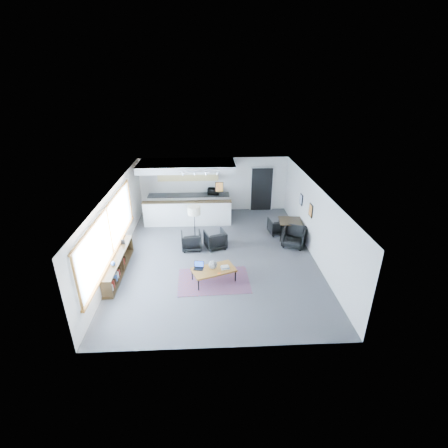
{
  "coord_description": "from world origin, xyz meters",
  "views": [
    {
      "loc": [
        -0.25,
        -10.43,
        6.02
      ],
      "look_at": [
        0.28,
        0.4,
        1.08
      ],
      "focal_mm": 26.0,
      "sensor_mm": 36.0,
      "label": 1
    }
  ],
  "objects_px": {
    "ceramic_pot": "(213,265)",
    "dining_chair_far": "(278,227)",
    "coffee_table": "(214,270)",
    "laptop": "(199,266)",
    "armchair_right": "(215,239)",
    "armchair_left": "(191,240)",
    "microwave": "(213,191)",
    "dining_table": "(290,222)",
    "book_stack": "(225,267)",
    "dining_chair_near": "(294,237)",
    "floor_lamp": "(194,212)"
  },
  "relations": [
    {
      "from": "ceramic_pot",
      "to": "microwave",
      "type": "xyz_separation_m",
      "value": [
        0.13,
        5.76,
        0.53
      ]
    },
    {
      "from": "book_stack",
      "to": "dining_chair_near",
      "type": "xyz_separation_m",
      "value": [
        2.78,
        2.19,
        -0.12
      ]
    },
    {
      "from": "laptop",
      "to": "dining_chair_near",
      "type": "distance_m",
      "value": 4.2
    },
    {
      "from": "floor_lamp",
      "to": "dining_table",
      "type": "distance_m",
      "value": 3.93
    },
    {
      "from": "floor_lamp",
      "to": "microwave",
      "type": "height_order",
      "value": "floor_lamp"
    },
    {
      "from": "laptop",
      "to": "microwave",
      "type": "height_order",
      "value": "microwave"
    },
    {
      "from": "armchair_right",
      "to": "dining_chair_far",
      "type": "xyz_separation_m",
      "value": [
        2.62,
        1.09,
        -0.07
      ]
    },
    {
      "from": "ceramic_pot",
      "to": "floor_lamp",
      "type": "bearing_deg",
      "value": 105.44
    },
    {
      "from": "ceramic_pot",
      "to": "dining_chair_far",
      "type": "height_order",
      "value": "ceramic_pot"
    },
    {
      "from": "ceramic_pot",
      "to": "book_stack",
      "type": "xyz_separation_m",
      "value": [
        0.39,
        -0.01,
        -0.1
      ]
    },
    {
      "from": "armchair_left",
      "to": "floor_lamp",
      "type": "height_order",
      "value": "floor_lamp"
    },
    {
      "from": "laptop",
      "to": "floor_lamp",
      "type": "xyz_separation_m",
      "value": [
        -0.19,
        2.28,
        0.94
      ]
    },
    {
      "from": "ceramic_pot",
      "to": "dining_table",
      "type": "xyz_separation_m",
      "value": [
        3.17,
        2.92,
        0.11
      ]
    },
    {
      "from": "laptop",
      "to": "armchair_right",
      "type": "bearing_deg",
      "value": 84.75
    },
    {
      "from": "ceramic_pot",
      "to": "dining_chair_near",
      "type": "relative_size",
      "value": 0.38
    },
    {
      "from": "laptop",
      "to": "dining_table",
      "type": "distance_m",
      "value": 4.62
    },
    {
      "from": "coffee_table",
      "to": "laptop",
      "type": "relative_size",
      "value": 4.48
    },
    {
      "from": "ceramic_pot",
      "to": "dining_table",
      "type": "relative_size",
      "value": 0.28
    },
    {
      "from": "floor_lamp",
      "to": "dining_chair_near",
      "type": "xyz_separation_m",
      "value": [
        3.81,
        -0.14,
        -1.08
      ]
    },
    {
      "from": "ceramic_pot",
      "to": "book_stack",
      "type": "relative_size",
      "value": 0.92
    },
    {
      "from": "dining_chair_near",
      "to": "armchair_left",
      "type": "bearing_deg",
      "value": -154.82
    },
    {
      "from": "coffee_table",
      "to": "ceramic_pot",
      "type": "xyz_separation_m",
      "value": [
        -0.02,
        0.04,
        0.17
      ]
    },
    {
      "from": "book_stack",
      "to": "floor_lamp",
      "type": "xyz_separation_m",
      "value": [
        -1.03,
        2.34,
        0.97
      ]
    },
    {
      "from": "armchair_left",
      "to": "armchair_right",
      "type": "bearing_deg",
      "value": 177.24
    },
    {
      "from": "dining_chair_far",
      "to": "armchair_right",
      "type": "bearing_deg",
      "value": 14.34
    },
    {
      "from": "ceramic_pot",
      "to": "dining_table",
      "type": "bearing_deg",
      "value": 42.62
    },
    {
      "from": "book_stack",
      "to": "floor_lamp",
      "type": "bearing_deg",
      "value": 113.81
    },
    {
      "from": "microwave",
      "to": "dining_table",
      "type": "bearing_deg",
      "value": -36.75
    },
    {
      "from": "armchair_left",
      "to": "dining_chair_near",
      "type": "distance_m",
      "value": 3.96
    },
    {
      "from": "coffee_table",
      "to": "dining_table",
      "type": "relative_size",
      "value": 1.55
    },
    {
      "from": "armchair_left",
      "to": "microwave",
      "type": "relative_size",
      "value": 1.41
    },
    {
      "from": "armchair_right",
      "to": "microwave",
      "type": "bearing_deg",
      "value": -107.06
    },
    {
      "from": "floor_lamp",
      "to": "dining_chair_far",
      "type": "xyz_separation_m",
      "value": [
        3.39,
        0.96,
        -1.14
      ]
    },
    {
      "from": "floor_lamp",
      "to": "dining_table",
      "type": "height_order",
      "value": "floor_lamp"
    },
    {
      "from": "ceramic_pot",
      "to": "microwave",
      "type": "height_order",
      "value": "microwave"
    },
    {
      "from": "armchair_left",
      "to": "armchair_right",
      "type": "height_order",
      "value": "armchair_right"
    },
    {
      "from": "ceramic_pot",
      "to": "microwave",
      "type": "relative_size",
      "value": 0.51
    },
    {
      "from": "armchair_right",
      "to": "floor_lamp",
      "type": "distance_m",
      "value": 1.32
    },
    {
      "from": "coffee_table",
      "to": "armchair_right",
      "type": "distance_m",
      "value": 2.24
    },
    {
      "from": "armchair_right",
      "to": "ceramic_pot",
      "type": "bearing_deg",
      "value": 69.73
    },
    {
      "from": "dining_chair_near",
      "to": "laptop",
      "type": "bearing_deg",
      "value": -124.93
    },
    {
      "from": "coffee_table",
      "to": "book_stack",
      "type": "bearing_deg",
      "value": -15.22
    },
    {
      "from": "floor_lamp",
      "to": "dining_chair_near",
      "type": "height_order",
      "value": "floor_lamp"
    },
    {
      "from": "armchair_left",
      "to": "ceramic_pot",
      "type": "bearing_deg",
      "value": 104.2
    },
    {
      "from": "ceramic_pot",
      "to": "microwave",
      "type": "bearing_deg",
      "value": 88.68
    },
    {
      "from": "armchair_right",
      "to": "microwave",
      "type": "relative_size",
      "value": 1.43
    },
    {
      "from": "coffee_table",
      "to": "dining_chair_far",
      "type": "height_order",
      "value": "dining_chair_far"
    },
    {
      "from": "coffee_table",
      "to": "dining_table",
      "type": "bearing_deg",
      "value": 23.06
    },
    {
      "from": "armchair_right",
      "to": "dining_chair_near",
      "type": "distance_m",
      "value": 3.04
    },
    {
      "from": "laptop",
      "to": "ceramic_pot",
      "type": "bearing_deg",
      "value": 3.46
    }
  ]
}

